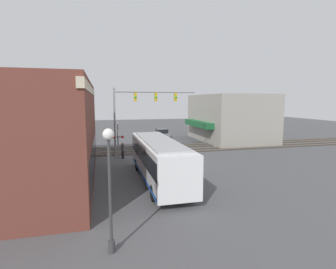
% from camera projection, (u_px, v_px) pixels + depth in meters
% --- Properties ---
extents(ground_plane, '(120.00, 120.00, 0.00)m').
position_uv_depth(ground_plane, '(176.00, 163.00, 25.11)').
color(ground_plane, '#4C4C4F').
extents(brick_building, '(16.88, 11.68, 7.29)m').
position_uv_depth(brick_building, '(6.00, 134.00, 18.25)').
color(brick_building, brown).
rests_on(brick_building, ground).
extents(shop_building, '(12.88, 10.15, 6.86)m').
position_uv_depth(shop_building, '(229.00, 118.00, 39.57)').
color(shop_building, gray).
rests_on(shop_building, ground).
extents(city_bus, '(11.32, 2.59, 3.12)m').
position_uv_depth(city_bus, '(159.00, 158.00, 19.43)').
color(city_bus, white).
rests_on(city_bus, ground).
extents(traffic_signal_gantry, '(0.42, 8.90, 7.29)m').
position_uv_depth(traffic_signal_gantry, '(140.00, 105.00, 27.76)').
color(traffic_signal_gantry, gray).
rests_on(traffic_signal_gantry, ground).
extents(crossing_signal, '(1.41, 1.18, 3.81)m').
position_uv_depth(crossing_signal, '(118.00, 137.00, 26.62)').
color(crossing_signal, gray).
rests_on(crossing_signal, ground).
extents(streetlamp, '(0.44, 0.44, 4.94)m').
position_uv_depth(streetlamp, '(110.00, 180.00, 9.98)').
color(streetlamp, '#38383A').
rests_on(streetlamp, ground).
extents(rail_track_near, '(2.60, 60.00, 0.15)m').
position_uv_depth(rail_track_near, '(162.00, 151.00, 30.87)').
color(rail_track_near, '#332D28').
rests_on(rail_track_near, ground).
extents(rail_track_far, '(2.60, 60.00, 0.15)m').
position_uv_depth(rail_track_far, '(157.00, 147.00, 33.95)').
color(rail_track_far, '#332D28').
rests_on(rail_track_far, ground).
extents(parked_car_black, '(4.32, 1.82, 1.39)m').
position_uv_depth(parked_car_black, '(152.00, 140.00, 35.81)').
color(parked_car_black, black).
rests_on(parked_car_black, ground).
extents(parked_car_grey, '(4.37, 1.82, 1.43)m').
position_uv_depth(parked_car_grey, '(162.00, 133.00, 42.74)').
color(parked_car_grey, slate).
rests_on(parked_car_grey, ground).
extents(pedestrian_at_crossing, '(0.34, 0.34, 1.71)m').
position_uv_depth(pedestrian_at_crossing, '(123.00, 150.00, 27.15)').
color(pedestrian_at_crossing, black).
rests_on(pedestrian_at_crossing, ground).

